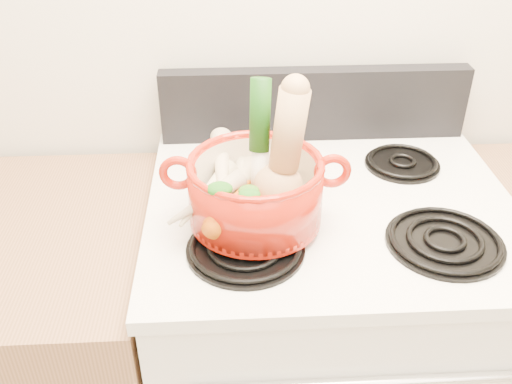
{
  "coord_description": "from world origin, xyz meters",
  "views": [
    {
      "loc": [
        -0.22,
        0.4,
        1.62
      ],
      "look_at": [
        -0.17,
        1.3,
        1.04
      ],
      "focal_mm": 40.0,
      "sensor_mm": 36.0,
      "label": 1
    }
  ],
  "objects": [
    {
      "name": "parsnip_1",
      "position": [
        -0.26,
        1.33,
        1.02
      ],
      "size": [
        0.13,
        0.18,
        0.06
      ],
      "primitive_type": "cone",
      "rotation": [
        1.66,
        0.0,
        -0.53
      ],
      "color": "beige",
      "rests_on": "dutch_oven"
    },
    {
      "name": "burner_back_left",
      "position": [
        -0.19,
        1.54,
        0.96
      ],
      "size": [
        0.17,
        0.17,
        0.02
      ],
      "primitive_type": "cylinder",
      "color": "black",
      "rests_on": "cooktop"
    },
    {
      "name": "carrot_0",
      "position": [
        -0.17,
        1.29,
        1.01
      ],
      "size": [
        0.05,
        0.15,
        0.04
      ],
      "primitive_type": "cone",
      "rotation": [
        1.66,
        0.0,
        -0.15
      ],
      "color": "#CD470A",
      "rests_on": "dutch_oven"
    },
    {
      "name": "parsnip_0",
      "position": [
        -0.2,
        1.34,
        1.02
      ],
      "size": [
        0.11,
        0.22,
        0.06
      ],
      "primitive_type": "cone",
      "rotation": [
        1.66,
        0.0,
        -0.33
      ],
      "color": "beige",
      "rests_on": "dutch_oven"
    },
    {
      "name": "pot_handle_left",
      "position": [
        -0.31,
        1.32,
        1.08
      ],
      "size": [
        0.07,
        0.02,
        0.07
      ],
      "primitive_type": "torus",
      "rotation": [
        1.57,
        0.0,
        -0.03
      ],
      "color": "#A01809",
      "rests_on": "dutch_oven"
    },
    {
      "name": "leek",
      "position": [
        -0.16,
        1.35,
        1.12
      ],
      "size": [
        0.06,
        0.08,
        0.26
      ],
      "primitive_type": "cylinder",
      "rotation": [
        -0.15,
        0.0,
        -0.21
      ],
      "color": "white",
      "rests_on": "dutch_oven"
    },
    {
      "name": "parsnip_2",
      "position": [
        -0.19,
        1.37,
        1.03
      ],
      "size": [
        0.04,
        0.17,
        0.05
      ],
      "primitive_type": "cone",
      "rotation": [
        1.66,
        0.0,
        -0.02
      ],
      "color": "beige",
      "rests_on": "dutch_oven"
    },
    {
      "name": "carrot_1",
      "position": [
        -0.22,
        1.28,
        1.02
      ],
      "size": [
        0.11,
        0.17,
        0.05
      ],
      "primitive_type": "cone",
      "rotation": [
        1.66,
        0.0,
        -0.47
      ],
      "color": "#CD5F0A",
      "rests_on": "dutch_oven"
    },
    {
      "name": "pot_handle_right",
      "position": [
        -0.02,
        1.32,
        1.08
      ],
      "size": [
        0.07,
        0.02,
        0.07
      ],
      "primitive_type": "torus",
      "rotation": [
        1.57,
        0.0,
        -0.03
      ],
      "color": "#A01809",
      "rests_on": "dutch_oven"
    },
    {
      "name": "squash",
      "position": [
        -0.12,
        1.33,
        1.12
      ],
      "size": [
        0.14,
        0.12,
        0.25
      ],
      "primitive_type": null,
      "rotation": [
        0.0,
        0.11,
        -0.19
      ],
      "color": "tan",
      "rests_on": "dutch_oven"
    },
    {
      "name": "stove_body",
      "position": [
        0.0,
        1.4,
        0.46
      ],
      "size": [
        0.76,
        0.65,
        0.92
      ],
      "primitive_type": "cube",
      "color": "silver",
      "rests_on": "floor"
    },
    {
      "name": "parsnip_4",
      "position": [
        -0.23,
        1.38,
        1.05
      ],
      "size": [
        0.05,
        0.24,
        0.07
      ],
      "primitive_type": "cone",
      "rotation": [
        1.66,
        0.0,
        0.01
      ],
      "color": "beige",
      "rests_on": "dutch_oven"
    },
    {
      "name": "carrot_3",
      "position": [
        -0.22,
        1.27,
        1.03
      ],
      "size": [
        0.09,
        0.12,
        0.04
      ],
      "primitive_type": "cone",
      "rotation": [
        1.66,
        0.0,
        -0.58
      ],
      "color": "#D1480A",
      "rests_on": "dutch_oven"
    },
    {
      "name": "cooktop",
      "position": [
        0.0,
        1.4,
        0.93
      ],
      "size": [
        0.78,
        0.67,
        0.03
      ],
      "primitive_type": "cube",
      "color": "silver",
      "rests_on": "stove_body"
    },
    {
      "name": "carrot_2",
      "position": [
        -0.17,
        1.27,
        1.03
      ],
      "size": [
        0.06,
        0.16,
        0.04
      ],
      "primitive_type": "cone",
      "rotation": [
        1.66,
        0.0,
        -0.21
      ],
      "color": "#DA540A",
      "rests_on": "dutch_oven"
    },
    {
      "name": "burner_back_right",
      "position": [
        0.19,
        1.54,
        0.96
      ],
      "size": [
        0.17,
        0.17,
        0.02
      ],
      "primitive_type": "cylinder",
      "color": "black",
      "rests_on": "cooktop"
    },
    {
      "name": "ginger",
      "position": [
        -0.12,
        1.41,
        1.02
      ],
      "size": [
        0.09,
        0.06,
        0.05
      ],
      "primitive_type": "ellipsoid",
      "rotation": [
        0.0,
        0.0,
        -0.01
      ],
      "color": "tan",
      "rests_on": "dutch_oven"
    },
    {
      "name": "burner_front_right",
      "position": [
        0.19,
        1.24,
        0.96
      ],
      "size": [
        0.22,
        0.22,
        0.02
      ],
      "primitive_type": "cylinder",
      "color": "black",
      "rests_on": "cooktop"
    },
    {
      "name": "burner_front_left",
      "position": [
        -0.19,
        1.24,
        0.96
      ],
      "size": [
        0.22,
        0.22,
        0.02
      ],
      "primitive_type": "cylinder",
      "color": "black",
      "rests_on": "cooktop"
    },
    {
      "name": "dutch_oven",
      "position": [
        -0.17,
        1.32,
        1.03
      ],
      "size": [
        0.27,
        0.27,
        0.13
      ],
      "primitive_type": "cylinder",
      "rotation": [
        0.0,
        0.0,
        -0.03
      ],
      "color": "#A01809",
      "rests_on": "burner_front_left"
    },
    {
      "name": "control_backsplash",
      "position": [
        0.0,
        1.7,
        1.04
      ],
      "size": [
        0.76,
        0.05,
        0.18
      ],
      "primitive_type": "cube",
      "color": "black",
      "rests_on": "cooktop"
    },
    {
      "name": "parsnip_3",
      "position": [
        -0.26,
        1.3,
        1.03
      ],
      "size": [
        0.16,
        0.14,
        0.05
      ],
      "primitive_type": "cone",
      "rotation": [
        1.66,
        0.0,
        -0.88
      ],
      "color": "beige",
      "rests_on": "dutch_oven"
    }
  ]
}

